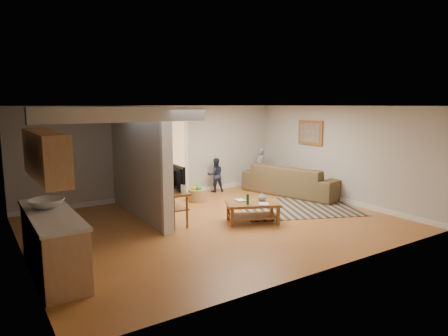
{
  "coord_description": "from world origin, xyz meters",
  "views": [
    {
      "loc": [
        -4.41,
        -7.04,
        2.53
      ],
      "look_at": [
        0.49,
        0.48,
        1.1
      ],
      "focal_mm": 32.0,
      "sensor_mm": 36.0,
      "label": 1
    }
  ],
  "objects_px": {
    "speaker_left": "(156,196)",
    "child": "(260,188)",
    "sofa": "(292,194)",
    "coffee_table": "(253,207)",
    "tv_console": "(171,193)",
    "speaker_right": "(151,185)",
    "toddler": "(216,192)",
    "toy_basket": "(197,195)"
  },
  "relations": [
    {
      "from": "coffee_table",
      "to": "toddler",
      "type": "distance_m",
      "value": 3.21
    },
    {
      "from": "sofa",
      "to": "child",
      "type": "height_order",
      "value": "child"
    },
    {
      "from": "speaker_left",
      "to": "child",
      "type": "height_order",
      "value": "speaker_left"
    },
    {
      "from": "toddler",
      "to": "speaker_left",
      "type": "bearing_deg",
      "value": 48.15
    },
    {
      "from": "speaker_left",
      "to": "speaker_right",
      "type": "xyz_separation_m",
      "value": [
        0.36,
        1.15,
        0.01
      ]
    },
    {
      "from": "child",
      "to": "speaker_right",
      "type": "bearing_deg",
      "value": -63.45
    },
    {
      "from": "toddler",
      "to": "coffee_table",
      "type": "bearing_deg",
      "value": 87.29
    },
    {
      "from": "sofa",
      "to": "coffee_table",
      "type": "bearing_deg",
      "value": 106.1
    },
    {
      "from": "toy_basket",
      "to": "child",
      "type": "xyz_separation_m",
      "value": [
        2.39,
        0.39,
        -0.18
      ]
    },
    {
      "from": "coffee_table",
      "to": "tv_console",
      "type": "distance_m",
      "value": 1.79
    },
    {
      "from": "speaker_right",
      "to": "child",
      "type": "height_order",
      "value": "speaker_right"
    },
    {
      "from": "coffee_table",
      "to": "child",
      "type": "xyz_separation_m",
      "value": [
        2.3,
        2.7,
        -0.34
      ]
    },
    {
      "from": "tv_console",
      "to": "toddler",
      "type": "bearing_deg",
      "value": 44.39
    },
    {
      "from": "speaker_left",
      "to": "toy_basket",
      "type": "xyz_separation_m",
      "value": [
        1.61,
        1.03,
        -0.36
      ]
    },
    {
      "from": "sofa",
      "to": "toy_basket",
      "type": "relative_size",
      "value": 5.81
    },
    {
      "from": "speaker_left",
      "to": "child",
      "type": "relative_size",
      "value": 0.85
    },
    {
      "from": "tv_console",
      "to": "toddler",
      "type": "height_order",
      "value": "tv_console"
    },
    {
      "from": "coffee_table",
      "to": "speaker_right",
      "type": "height_order",
      "value": "speaker_right"
    },
    {
      "from": "child",
      "to": "sofa",
      "type": "bearing_deg",
      "value": 37.17
    },
    {
      "from": "speaker_left",
      "to": "speaker_right",
      "type": "height_order",
      "value": "speaker_right"
    },
    {
      "from": "speaker_left",
      "to": "child",
      "type": "distance_m",
      "value": 4.28
    },
    {
      "from": "coffee_table",
      "to": "speaker_right",
      "type": "xyz_separation_m",
      "value": [
        -1.35,
        2.43,
        0.2
      ]
    },
    {
      "from": "toy_basket",
      "to": "coffee_table",
      "type": "bearing_deg",
      "value": -87.79
    },
    {
      "from": "sofa",
      "to": "coffee_table",
      "type": "relative_size",
      "value": 2.21
    },
    {
      "from": "speaker_right",
      "to": "child",
      "type": "bearing_deg",
      "value": 19.28
    },
    {
      "from": "coffee_table",
      "to": "tv_console",
      "type": "relative_size",
      "value": 1.09
    },
    {
      "from": "tv_console",
      "to": "speaker_right",
      "type": "relative_size",
      "value": 1.09
    },
    {
      "from": "speaker_right",
      "to": "coffee_table",
      "type": "bearing_deg",
      "value": -45.97
    },
    {
      "from": "coffee_table",
      "to": "sofa",
      "type": "bearing_deg",
      "value": 31.16
    },
    {
      "from": "coffee_table",
      "to": "toy_basket",
      "type": "relative_size",
      "value": 2.64
    },
    {
      "from": "sofa",
      "to": "speaker_left",
      "type": "bearing_deg",
      "value": 78.72
    },
    {
      "from": "coffee_table",
      "to": "toddler",
      "type": "bearing_deg",
      "value": 72.99
    },
    {
      "from": "speaker_left",
      "to": "toy_basket",
      "type": "distance_m",
      "value": 1.95
    },
    {
      "from": "toddler",
      "to": "sofa",
      "type": "bearing_deg",
      "value": 152.56
    },
    {
      "from": "coffee_table",
      "to": "speaker_right",
      "type": "relative_size",
      "value": 1.18
    },
    {
      "from": "child",
      "to": "toddler",
      "type": "relative_size",
      "value": 1.27
    },
    {
      "from": "sofa",
      "to": "speaker_left",
      "type": "distance_m",
      "value": 4.34
    },
    {
      "from": "sofa",
      "to": "child",
      "type": "relative_size",
      "value": 2.26
    },
    {
      "from": "toy_basket",
      "to": "child",
      "type": "distance_m",
      "value": 2.42
    },
    {
      "from": "tv_console",
      "to": "speaker_right",
      "type": "height_order",
      "value": "speaker_right"
    },
    {
      "from": "child",
      "to": "coffee_table",
      "type": "bearing_deg",
      "value": -18.03
    },
    {
      "from": "speaker_right",
      "to": "toddler",
      "type": "relative_size",
      "value": 1.1
    }
  ]
}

